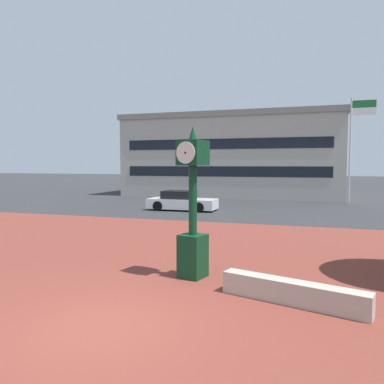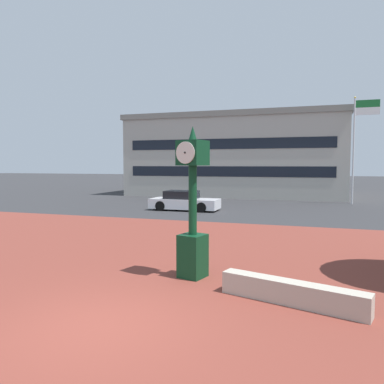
# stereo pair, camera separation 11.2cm
# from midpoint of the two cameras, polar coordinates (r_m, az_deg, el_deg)

# --- Properties ---
(ground_plane) EXTENTS (200.00, 200.00, 0.00)m
(ground_plane) POSITION_cam_midpoint_polar(r_m,az_deg,el_deg) (7.67, -14.06, -19.00)
(ground_plane) COLOR #2D2D30
(plaza_brick_paving) EXTENTS (44.00, 16.98, 0.01)m
(plaza_brick_paving) POSITION_cam_midpoint_polar(r_m,az_deg,el_deg) (11.52, -2.04, -10.93)
(plaza_brick_paving) COLOR brown
(plaza_brick_paving) RESTS_ON ground
(planter_wall) EXTENTS (3.18, 1.28, 0.50)m
(planter_wall) POSITION_cam_midpoint_polar(r_m,az_deg,el_deg) (8.70, 14.49, -14.42)
(planter_wall) COLOR #ADA393
(planter_wall) RESTS_ON ground
(street_clock) EXTENTS (0.80, 0.83, 4.00)m
(street_clock) POSITION_cam_midpoint_polar(r_m,az_deg,el_deg) (10.01, -0.20, -3.06)
(street_clock) COLOR #0C381E
(street_clock) RESTS_ON ground
(car_street_near) EXTENTS (4.49, 1.95, 1.28)m
(car_street_near) POSITION_cam_midpoint_polar(r_m,az_deg,el_deg) (24.93, -1.70, -1.44)
(car_street_near) COLOR silver
(car_street_near) RESTS_ON ground
(flagpole_primary) EXTENTS (1.77, 0.14, 8.03)m
(flagpole_primary) POSITION_cam_midpoint_polar(r_m,az_deg,el_deg) (31.13, 23.05, 7.33)
(flagpole_primary) COLOR silver
(flagpole_primary) RESTS_ON ground
(civic_building) EXTENTS (20.44, 14.57, 7.69)m
(civic_building) POSITION_cam_midpoint_polar(r_m,az_deg,el_deg) (40.22, 6.92, 5.34)
(civic_building) COLOR #B2ADA3
(civic_building) RESTS_ON ground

